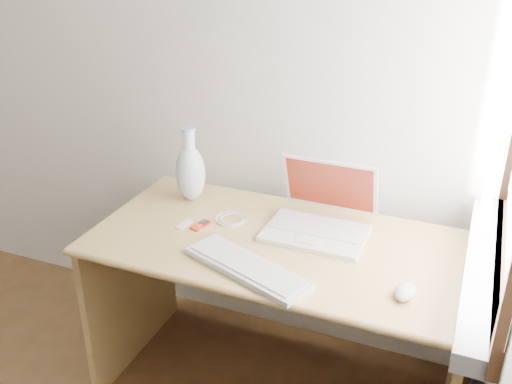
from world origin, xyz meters
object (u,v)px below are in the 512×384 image
at_px(desk, 285,276).
at_px(vase, 190,171).
at_px(external_keyboard, 247,267).
at_px(laptop, 320,216).

bearing_deg(desk, vase, 167.76).
bearing_deg(external_keyboard, vase, 156.97).
bearing_deg(vase, laptop, -4.72).
distance_m(desk, laptop, 0.29).
relative_size(desk, vase, 4.36).
bearing_deg(laptop, external_keyboard, -110.72).
bearing_deg(desk, external_keyboard, -95.30).
distance_m(desk, external_keyboard, 0.37).
relative_size(desk, laptop, 3.70).
xyz_separation_m(laptop, external_keyboard, (-0.14, -0.35, -0.04)).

